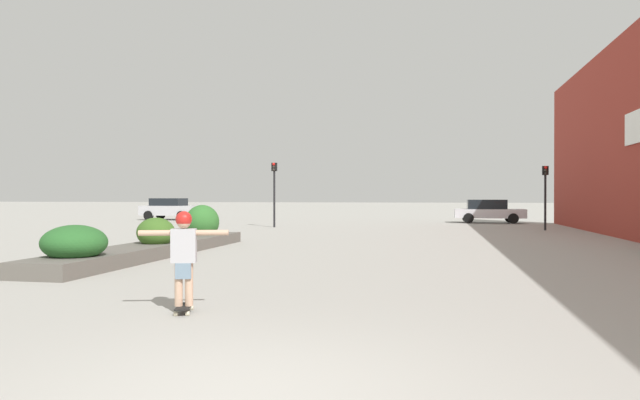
{
  "coord_description": "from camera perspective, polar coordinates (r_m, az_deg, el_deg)",
  "views": [
    {
      "loc": [
        1.59,
        -4.58,
        1.68
      ],
      "look_at": [
        -1.36,
        9.98,
        1.58
      ],
      "focal_mm": 32.0,
      "sensor_mm": 36.0,
      "label": 1
    }
  ],
  "objects": [
    {
      "name": "car_center_left",
      "position": [
        41.98,
        -14.75,
        -0.83
      ],
      "size": [
        4.0,
        2.03,
        1.54
      ],
      "rotation": [
        0.0,
        0.0,
        -1.57
      ],
      "color": "#BCBCC1",
      "rests_on": "ground_plane"
    },
    {
      "name": "skateboarder",
      "position": [
        8.46,
        -13.46,
        -4.74
      ],
      "size": [
        1.25,
        0.44,
        1.37
      ],
      "rotation": [
        0.0,
        0.0,
        0.28
      ],
      "color": "tan",
      "rests_on": "skateboard"
    },
    {
      "name": "skateboard",
      "position": [
        8.58,
        -13.45,
        -10.46
      ],
      "size": [
        0.35,
        0.61,
        0.1
      ],
      "rotation": [
        0.0,
        0.0,
        0.28
      ],
      "color": "black",
      "rests_on": "ground_plane"
    },
    {
      "name": "traffic_light_left",
      "position": [
        30.98,
        -4.6,
        1.67
      ],
      "size": [
        0.28,
        0.3,
        3.5
      ],
      "color": "black",
      "rests_on": "ground_plane"
    },
    {
      "name": "traffic_light_right",
      "position": [
        30.21,
        21.61,
        1.31
      ],
      "size": [
        0.28,
        0.3,
        3.18
      ],
      "color": "black",
      "rests_on": "ground_plane"
    },
    {
      "name": "car_center_right",
      "position": [
        37.5,
        16.5,
        -1.04
      ],
      "size": [
        4.29,
        1.84,
        1.47
      ],
      "rotation": [
        0.0,
        0.0,
        -1.57
      ],
      "color": "silver",
      "rests_on": "ground_plane"
    },
    {
      "name": "planter_box",
      "position": [
        16.91,
        -16.14,
        -3.93
      ],
      "size": [
        1.47,
        10.28,
        1.38
      ],
      "color": "#605B54",
      "rests_on": "ground_plane"
    },
    {
      "name": "ground_plane",
      "position": [
        5.13,
        -7.65,
        -18.75
      ],
      "size": [
        300.0,
        300.0,
        0.0
      ],
      "primitive_type": "plane",
      "color": "#A3A099"
    }
  ]
}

